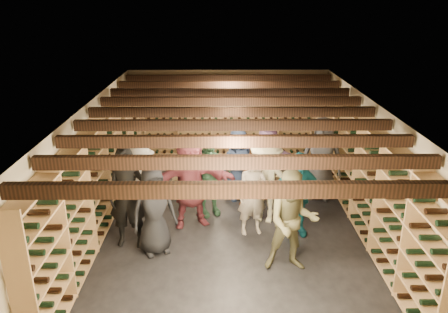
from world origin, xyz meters
The scene contains 23 objects.
ground centered at (0.00, 0.00, 0.00)m, with size 8.00×8.00×0.00m, color black.
walls centered at (0.00, 0.00, 1.20)m, with size 5.52×8.02×2.40m.
ceiling centered at (0.00, 0.00, 2.40)m, with size 5.50×8.00×0.01m, color beige.
ceiling_joists centered at (0.00, 0.00, 2.26)m, with size 5.40×7.12×0.18m.
wine_rack_left centered at (-2.57, 0.00, 1.08)m, with size 0.32×7.50×2.15m.
wine_rack_right centered at (2.57, 0.00, 1.08)m, with size 0.32×7.50×2.15m.
wine_rack_back centered at (0.00, 3.83, 1.07)m, with size 4.70×0.30×2.15m.
crate_stack_left centered at (-1.11, 1.38, 0.34)m, with size 0.54×0.40×0.68m.
crate_stack_right centered at (0.36, 1.30, 0.34)m, with size 0.57×0.44×0.68m.
crate_loose centered at (1.10, 1.93, 0.09)m, with size 0.50×0.33×0.17m, color tan.
person_0 centered at (-1.38, -1.22, 0.81)m, with size 0.79×0.51×1.61m, color black.
person_1 centered at (-1.88, -0.98, 0.95)m, with size 0.69×0.45×1.89m, color black.
person_2 centered at (0.95, -1.76, 0.88)m, with size 0.86×0.67×1.77m, color brown.
person_3 centered at (0.67, -0.10, 0.87)m, with size 1.13×0.65×1.75m, color beige.
person_4 centered at (1.20, -0.63, 0.83)m, with size 0.98×0.41×1.67m, color #15657A.
person_5 centered at (-0.80, -0.24, 0.92)m, with size 1.71×0.55×1.85m, color brown.
person_6 centered at (0.17, 0.97, 0.80)m, with size 0.79×0.51×1.61m, color #1D2A46.
person_7 centered at (0.38, -0.58, 0.79)m, with size 0.58×0.38×1.58m, color gray.
person_8 centered at (0.54, 0.54, 0.75)m, with size 0.73×0.57×1.51m, color #4E2B18.
person_9 centered at (-1.84, 0.14, 0.79)m, with size 1.02×0.58×1.57m, color #B4B2A6.
person_10 centered at (-0.47, 0.20, 0.85)m, with size 0.99×0.41×1.69m, color #2B5137.
person_11 centered at (0.85, 1.30, 0.81)m, with size 1.50×0.48×1.62m, color #8D6398.
person_12 centered at (2.02, 0.98, 0.94)m, with size 0.92×0.60×1.88m, color #38383D.
Camera 1 is at (-0.22, -8.02, 4.35)m, focal length 35.00 mm.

